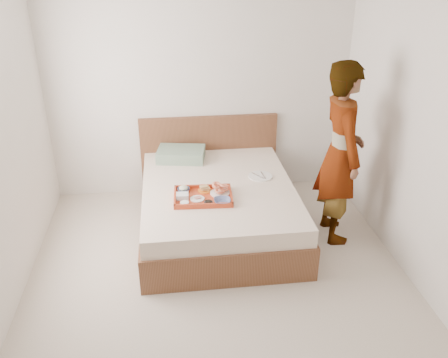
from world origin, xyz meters
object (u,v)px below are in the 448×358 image
object	(u,v)px
person	(340,154)
dinner_plate	(260,176)
tray	(203,196)
bed	(218,208)

from	to	relation	value
person	dinner_plate	bearing A→B (deg)	63.02
tray	person	distance (m)	1.42
bed	tray	distance (m)	0.43
bed	tray	size ratio (longest dim) A/B	3.52
bed	dinner_plate	xyz separation A→B (m)	(0.48, 0.15, 0.27)
tray	person	xyz separation A→B (m)	(1.37, 0.03, 0.37)
bed	person	xyz separation A→B (m)	(1.19, -0.23, 0.66)
dinner_plate	person	world-z (taller)	person
tray	bed	bearing A→B (deg)	58.88
dinner_plate	person	bearing A→B (deg)	-27.86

